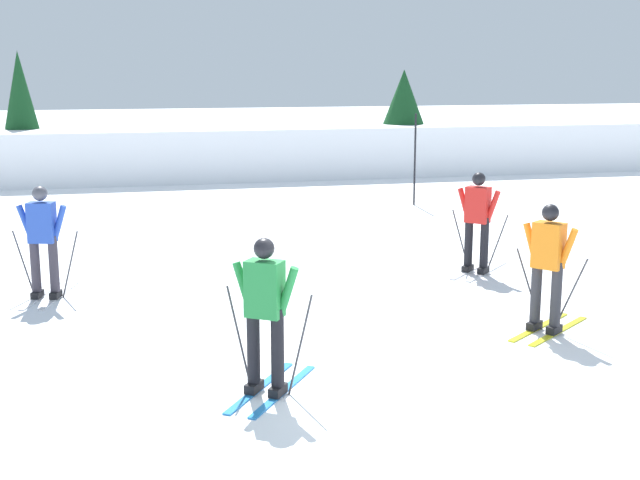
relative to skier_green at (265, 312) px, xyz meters
name	(u,v)px	position (x,y,z in m)	size (l,w,h in m)	color
ground_plane	(384,386)	(1.30, -0.04, -0.92)	(120.00, 120.00, 0.00)	white
far_snow_ridge	(205,143)	(1.30, 21.28, -0.14)	(80.00, 9.69, 1.55)	white
skier_green	(265,312)	(0.00, 0.00, 0.00)	(1.20, 1.53, 1.71)	#237AC6
skier_red	(477,220)	(4.31, 4.56, 0.00)	(1.40, 1.39, 1.71)	silver
skier_orange	(548,265)	(3.92, 1.33, 0.00)	(1.50, 1.26, 1.71)	gold
skier_blue	(43,239)	(-2.61, 4.48, 0.00)	(0.97, 1.64, 1.71)	silver
trail_marker_pole	(415,160)	(5.61, 11.55, 0.22)	(0.05, 0.05, 2.27)	black
conifer_far_left	(404,107)	(7.46, 18.12, 1.16)	(1.83, 1.83, 3.29)	#513823
conifer_far_right	(21,107)	(-4.36, 18.56, 1.28)	(1.43, 1.43, 3.85)	#513823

